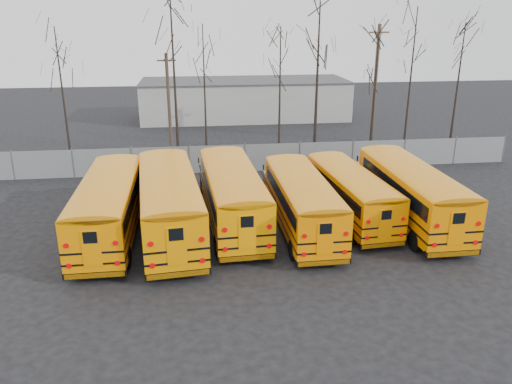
{
  "coord_description": "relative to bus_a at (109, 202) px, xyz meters",
  "views": [
    {
      "loc": [
        -3.5,
        -22.54,
        10.74
      ],
      "look_at": [
        -0.34,
        2.94,
        1.6
      ],
      "focal_mm": 35.0,
      "sensor_mm": 36.0,
      "label": 1
    }
  ],
  "objects": [
    {
      "name": "utility_pole_right",
      "position": [
        19.97,
        17.62,
        3.3
      ],
      "size": [
        1.79,
        0.36,
        10.04
      ],
      "rotation": [
        0.0,
        0.0,
        0.13
      ],
      "color": "brown",
      "rests_on": "ground"
    },
    {
      "name": "distant_building",
      "position": [
        9.97,
        30.34,
        0.14
      ],
      "size": [
        22.0,
        8.0,
        4.0
      ],
      "primitive_type": "cube",
      "color": "#B3B3AE",
      "rests_on": "ground"
    },
    {
      "name": "tree_7",
      "position": [
        25.95,
        14.84,
        3.23
      ],
      "size": [
        0.26,
        0.26,
        10.19
      ],
      "primitive_type": "cone",
      "color": "black",
      "rests_on": "ground"
    },
    {
      "name": "bus_f",
      "position": [
        15.87,
        0.07,
        0.02
      ],
      "size": [
        2.75,
        11.52,
        3.21
      ],
      "rotation": [
        0.0,
        0.0,
        0.01
      ],
      "color": "black",
      "rests_on": "ground"
    },
    {
      "name": "utility_pole_left",
      "position": [
        2.52,
        14.91,
        2.27
      ],
      "size": [
        1.43,
        0.25,
        8.05
      ],
      "rotation": [
        0.0,
        0.0,
        0.09
      ],
      "color": "#433226",
      "rests_on": "ground"
    },
    {
      "name": "tree_4",
      "position": [
        14.05,
        14.4,
        4.01
      ],
      "size": [
        0.26,
        0.26,
        11.75
      ],
      "primitive_type": "cone",
      "color": "black",
      "rests_on": "ground"
    },
    {
      "name": "bus_a",
      "position": [
        0.0,
        0.0,
        0.0
      ],
      "size": [
        2.69,
        11.39,
        3.18
      ],
      "rotation": [
        0.0,
        0.0,
        0.01
      ],
      "color": "black",
      "rests_on": "ground"
    },
    {
      "name": "tree_2",
      "position": [
        5.31,
        14.94,
        3.21
      ],
      "size": [
        0.26,
        0.26,
        10.14
      ],
      "primitive_type": "cone",
      "color": "black",
      "rests_on": "ground"
    },
    {
      "name": "tree_1",
      "position": [
        3.1,
        13.37,
        4.52
      ],
      "size": [
        0.26,
        0.26,
        12.77
      ],
      "primitive_type": "cone",
      "color": "black",
      "rests_on": "ground"
    },
    {
      "name": "tree_0",
      "position": [
        -4.89,
        13.36,
        3.14
      ],
      "size": [
        0.26,
        0.26,
        10.01
      ],
      "primitive_type": "cone",
      "color": "black",
      "rests_on": "ground"
    },
    {
      "name": "tree_3",
      "position": [
        10.68,
        11.86,
        3.14
      ],
      "size": [
        0.26,
        0.26,
        10.01
      ],
      "primitive_type": "cone",
      "color": "black",
      "rests_on": "ground"
    },
    {
      "name": "bus_d",
      "position": [
        9.79,
        -0.33,
        -0.1
      ],
      "size": [
        2.6,
        10.8,
        3.01
      ],
      "rotation": [
        0.0,
        0.0,
        0.01
      ],
      "color": "black",
      "rests_on": "ground"
    },
    {
      "name": "tree_5",
      "position": [
        17.87,
        11.95,
        2.76
      ],
      "size": [
        0.26,
        0.26,
        9.24
      ],
      "primitive_type": "cone",
      "color": "black",
      "rests_on": "ground"
    },
    {
      "name": "tree_6",
      "position": [
        21.33,
        13.65,
        3.82
      ],
      "size": [
        0.26,
        0.26,
        11.37
      ],
      "primitive_type": "cone",
      "color": "black",
      "rests_on": "ground"
    },
    {
      "name": "bus_e",
      "position": [
        12.76,
        0.85,
        -0.2
      ],
      "size": [
        3.15,
        10.29,
        2.84
      ],
      "rotation": [
        0.0,
        0.0,
        0.08
      ],
      "color": "black",
      "rests_on": "ground"
    },
    {
      "name": "bus_b",
      "position": [
        2.99,
        -0.14,
        0.11
      ],
      "size": [
        3.93,
        12.24,
        3.37
      ],
      "rotation": [
        0.0,
        0.0,
        0.1
      ],
      "color": "black",
      "rests_on": "ground"
    },
    {
      "name": "bus_c",
      "position": [
        6.27,
        0.84,
        0.03
      ],
      "size": [
        3.27,
        11.66,
        3.23
      ],
      "rotation": [
        0.0,
        0.0,
        0.05
      ],
      "color": "black",
      "rests_on": "ground"
    },
    {
      "name": "fence",
      "position": [
        7.97,
        10.34,
        -0.86
      ],
      "size": [
        40.0,
        0.04,
        2.0
      ],
      "primitive_type": "cube",
      "color": "gray",
      "rests_on": "ground"
    },
    {
      "name": "ground",
      "position": [
        7.97,
        -1.66,
        -1.86
      ],
      "size": [
        120.0,
        120.0,
        0.0
      ],
      "primitive_type": "plane",
      "color": "black",
      "rests_on": "ground"
    }
  ]
}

